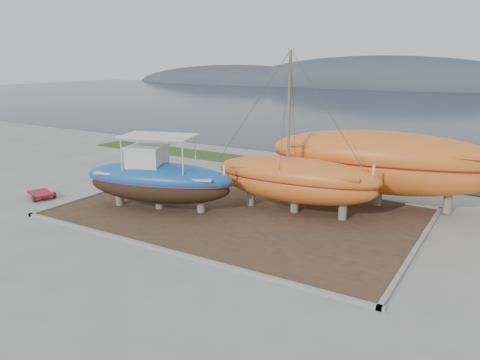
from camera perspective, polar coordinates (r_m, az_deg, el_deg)
The scene contains 11 objects.
ground at distance 21.94m, azimuth -5.53°, elevation -6.89°, with size 140.00×140.00×0.00m, color gray.
dirt_patch at distance 25.04m, azimuth -0.04°, elevation -3.99°, with size 18.00×12.00×0.06m, color #422D1E.
curb_frame at distance 25.02m, azimuth -0.04°, elevation -3.90°, with size 18.60×12.60×0.15m, color gray, non-canonical shape.
grass_strip at distance 35.00m, azimuth 9.81°, elevation 1.20°, with size 44.00×3.00×0.08m, color #284219.
sea at distance 87.51m, azimuth 23.33°, elevation 8.15°, with size 260.00×100.00×0.04m, color #16202D, non-canonical shape.
mountain_ridge at distance 142.03m, azimuth 26.71°, elevation 9.81°, with size 200.00×36.00×20.00m, color #333D49, non-canonical shape.
blue_caique at distance 25.51m, azimuth -9.95°, elevation 0.93°, with size 8.40×2.63×4.04m, color #1B55AA, non-canonical shape.
white_dinghy at distance 30.98m, azimuth -10.79°, elevation 0.62°, with size 4.07×1.52×1.22m, color silver, non-canonical shape.
orange_sailboat at distance 24.27m, azimuth 6.94°, elevation 5.55°, with size 9.01×2.66×8.36m, color orange, non-canonical shape.
orange_bare_hull at distance 26.78m, azimuth 16.69°, elevation 1.19°, with size 12.35×3.71×4.05m, color orange, non-canonical shape.
red_trailer at distance 30.05m, azimuth -23.08°, elevation -1.71°, with size 2.57×1.28×0.36m, color #A81226, non-canonical shape.
Camera 1 is at (12.36, -16.26, 8.00)m, focal length 35.00 mm.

